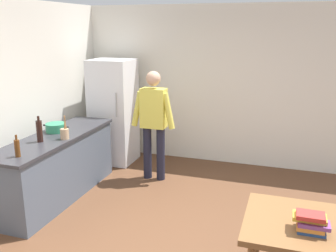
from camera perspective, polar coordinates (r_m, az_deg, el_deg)
name	(u,v)px	position (r m, az deg, el deg)	size (l,w,h in m)	color
wall_back	(229,86)	(6.48, 9.32, 6.02)	(6.40, 0.12, 2.70)	silver
kitchen_counter	(57,167)	(5.43, -16.60, -5.99)	(0.64, 2.20, 0.90)	#4C5666
refrigerator	(114,112)	(6.57, -8.30, 2.19)	(0.70, 0.67, 1.80)	white
person	(154,119)	(5.69, -2.21, 1.15)	(0.70, 0.22, 1.70)	#1E1E2D
dining_table	(330,235)	(3.48, 23.50, -14.99)	(1.40, 0.90, 0.75)	brown
cooking_pot	(56,128)	(5.48, -16.74, -0.23)	(0.40, 0.28, 0.12)	#2D845B
utensil_jar	(65,133)	(5.08, -15.50, -1.09)	(0.11, 0.11, 0.32)	tan
bottle_beer_brown	(17,148)	(4.57, -22.02, -3.12)	(0.06, 0.06, 0.26)	#5B3314
bottle_wine_dark	(39,131)	(5.04, -19.03, -0.71)	(0.08, 0.08, 0.34)	black
book_stack	(311,222)	(3.27, 20.99, -13.57)	(0.29, 0.19, 0.16)	#284C8E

